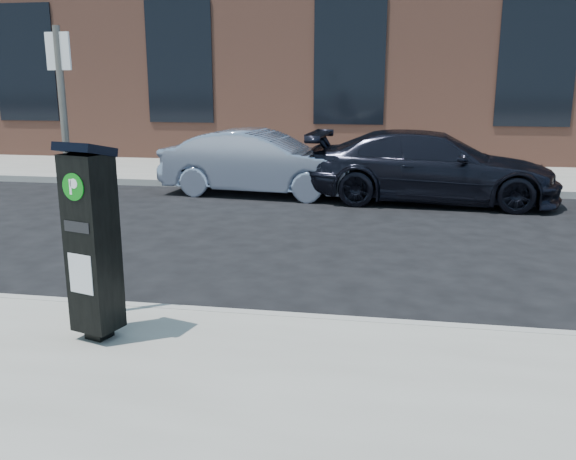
% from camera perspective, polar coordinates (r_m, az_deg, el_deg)
% --- Properties ---
extents(ground, '(120.00, 120.00, 0.00)m').
position_cam_1_polar(ground, '(6.42, -3.17, -8.87)').
color(ground, black).
rests_on(ground, ground).
extents(sidewalk_far, '(60.00, 12.00, 0.15)m').
position_cam_1_polar(sidewalk_far, '(19.95, 6.01, 6.83)').
color(sidewalk_far, gray).
rests_on(sidewalk_far, ground).
extents(curb_near, '(60.00, 0.12, 0.16)m').
position_cam_1_polar(curb_near, '(6.37, -3.22, -8.32)').
color(curb_near, '#9E9B93').
rests_on(curb_near, ground).
extents(curb_far, '(60.00, 0.12, 0.16)m').
position_cam_1_polar(curb_far, '(14.05, 4.25, 3.95)').
color(curb_far, '#9E9B93').
rests_on(curb_far, ground).
extents(building, '(28.00, 10.05, 8.25)m').
position_cam_1_polar(building, '(22.86, 6.85, 17.91)').
color(building, '#965944').
rests_on(building, ground).
extents(parking_kiosk, '(0.51, 0.47, 1.82)m').
position_cam_1_polar(parking_kiosk, '(5.72, -17.86, -0.92)').
color(parking_kiosk, black).
rests_on(parking_kiosk, sidewalk_near).
extents(sign_pole, '(0.25, 0.22, 2.81)m').
position_cam_1_polar(sign_pole, '(6.23, -19.79, 4.44)').
color(sign_pole, '#615D56').
rests_on(sign_pole, sidewalk_near).
extents(car_silver, '(4.45, 1.93, 1.42)m').
position_cam_1_polar(car_silver, '(13.53, -2.58, 6.32)').
color(car_silver, '#919EB9').
rests_on(car_silver, ground).
extents(car_dark, '(5.18, 2.33, 1.47)m').
position_cam_1_polar(car_dark, '(13.02, 13.26, 5.78)').
color(car_dark, black).
rests_on(car_dark, ground).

